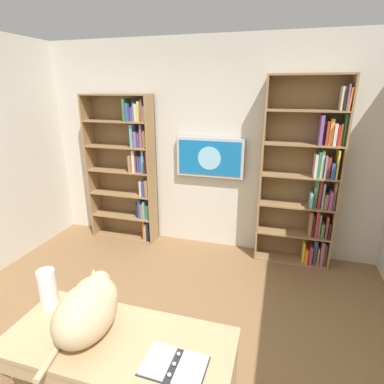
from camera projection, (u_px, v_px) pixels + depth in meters
ground at (138, 370)px, 2.43m from camera, size 4.40×4.40×0.04m
wall_back at (207, 148)px, 4.02m from camera, size 4.52×0.06×2.70m
bookshelf_left at (309, 181)px, 3.62m from camera, size 0.89×0.28×2.24m
bookshelf_right at (130, 168)px, 4.24m from camera, size 0.94×0.28×2.03m
wall_mounted_tv at (210, 158)px, 3.96m from camera, size 0.88×0.07×0.51m
desk at (118, 360)px, 1.76m from camera, size 1.32×0.57×0.74m
cat at (89, 308)px, 1.74m from camera, size 0.31×0.57×0.34m
open_binder at (174, 365)px, 1.57m from camera, size 0.34×0.23×0.02m
paper_towel_roll at (48, 289)px, 1.97m from camera, size 0.11×0.11×0.27m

